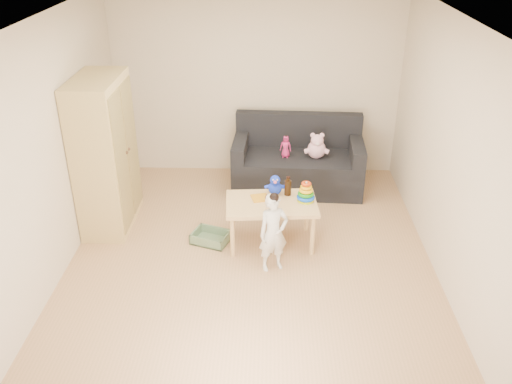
{
  "coord_description": "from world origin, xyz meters",
  "views": [
    {
      "loc": [
        0.19,
        -5.14,
        3.47
      ],
      "look_at": [
        0.05,
        0.25,
        0.65
      ],
      "focal_mm": 38.0,
      "sensor_mm": 36.0,
      "label": 1
    }
  ],
  "objects_px": {
    "sofa": "(297,171)",
    "toddler": "(273,234)",
    "play_table": "(271,223)",
    "wardrobe": "(105,154)"
  },
  "relations": [
    {
      "from": "toddler",
      "to": "sofa",
      "type": "bearing_deg",
      "value": 58.73
    },
    {
      "from": "wardrobe",
      "to": "toddler",
      "type": "bearing_deg",
      "value": -25.01
    },
    {
      "from": "sofa",
      "to": "toddler",
      "type": "bearing_deg",
      "value": -97.17
    },
    {
      "from": "sofa",
      "to": "play_table",
      "type": "height_order",
      "value": "play_table"
    },
    {
      "from": "wardrobe",
      "to": "play_table",
      "type": "bearing_deg",
      "value": -12.15
    },
    {
      "from": "sofa",
      "to": "toddler",
      "type": "relative_size",
      "value": 2.02
    },
    {
      "from": "wardrobe",
      "to": "toddler",
      "type": "distance_m",
      "value": 2.24
    },
    {
      "from": "sofa",
      "to": "play_table",
      "type": "relative_size",
      "value": 1.72
    },
    {
      "from": "wardrobe",
      "to": "sofa",
      "type": "xyz_separation_m",
      "value": [
        2.32,
        1.01,
        -0.67
      ]
    },
    {
      "from": "wardrobe",
      "to": "play_table",
      "type": "distance_m",
      "value": 2.11
    }
  ]
}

